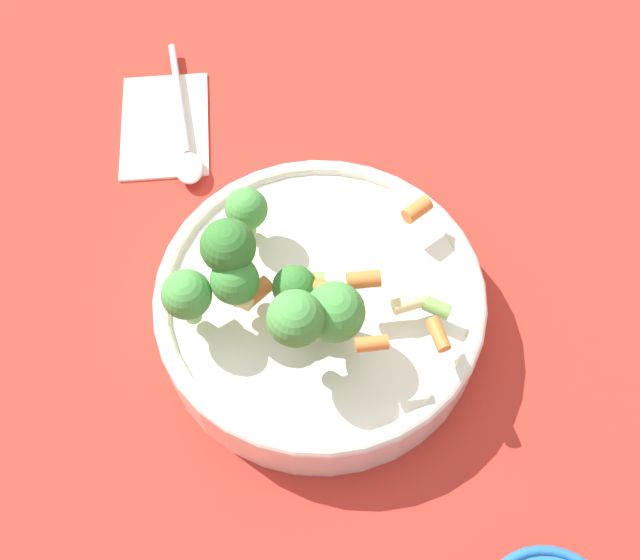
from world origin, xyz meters
The scene contains 5 objects.
ground_plane centered at (0.00, 0.00, 0.00)m, with size 3.00×3.00×0.00m, color #B72D23.
bowl centered at (0.00, 0.00, 0.03)m, with size 0.26×0.26×0.05m.
pasta_salad centered at (-0.04, -0.01, 0.10)m, with size 0.22×0.16×0.08m.
napkin centered at (-0.09, 0.24, 0.00)m, with size 0.10×0.14×0.01m.
spoon centered at (-0.08, 0.21, 0.01)m, with size 0.03×0.18×0.01m.
Camera 1 is at (-0.07, -0.26, 0.55)m, focal length 42.00 mm.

